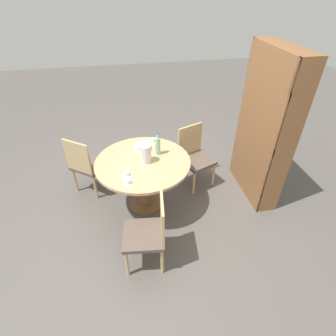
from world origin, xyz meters
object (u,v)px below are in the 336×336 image
(bookshelf, at_px, (263,131))
(cup_a, at_px, (128,182))
(water_bottle, at_px, (158,145))
(chair_a, at_px, (87,164))
(chair_b, at_px, (150,231))
(cake_main, at_px, (142,147))
(cup_c, at_px, (127,174))
(cup_b, at_px, (153,141))
(chair_c, at_px, (195,155))
(coffee_pot, at_px, (146,153))

(bookshelf, bearing_deg, cup_a, 104.08)
(water_bottle, height_order, cup_a, water_bottle)
(chair_a, relative_size, chair_b, 1.00)
(bookshelf, bearing_deg, cake_main, 81.52)
(cup_c, bearing_deg, chair_a, -143.29)
(chair_a, distance_m, water_bottle, 1.08)
(chair_b, relative_size, water_bottle, 2.85)
(cup_a, bearing_deg, cup_b, 154.20)
(chair_b, relative_size, cake_main, 4.06)
(chair_a, distance_m, chair_b, 1.50)
(chair_c, relative_size, cup_b, 6.98)
(coffee_pot, bearing_deg, cake_main, -177.14)
(bookshelf, xyz_separation_m, water_bottle, (-0.08, -1.35, -0.10))
(bookshelf, distance_m, cup_b, 1.43)
(chair_a, xyz_separation_m, cup_c, (0.71, 0.53, 0.29))
(cup_b, bearing_deg, chair_b, -10.12)
(chair_a, distance_m, bookshelf, 2.39)
(bookshelf, relative_size, cup_a, 15.60)
(water_bottle, relative_size, cup_a, 2.44)
(water_bottle, bearing_deg, chair_b, -14.21)
(cup_b, bearing_deg, cup_a, -25.80)
(cup_a, height_order, cup_b, same)
(water_bottle, xyz_separation_m, cup_b, (-0.28, -0.02, -0.10))
(chair_a, xyz_separation_m, coffee_pot, (0.47, 0.78, 0.39))
(water_bottle, distance_m, cup_a, 0.67)
(coffee_pot, bearing_deg, chair_b, -5.68)
(cup_b, distance_m, cup_c, 0.77)
(water_bottle, distance_m, cake_main, 0.25)
(chair_b, relative_size, cup_b, 6.98)
(chair_a, distance_m, cup_b, 0.97)
(chair_a, relative_size, bookshelf, 0.45)
(chair_b, xyz_separation_m, water_bottle, (-0.99, 0.25, 0.39))
(cake_main, bearing_deg, bookshelf, 81.52)
(chair_c, bearing_deg, cake_main, 166.55)
(chair_c, distance_m, cup_b, 0.67)
(chair_b, xyz_separation_m, bookshelf, (-0.91, 1.60, 0.49))
(cup_c, bearing_deg, coffee_pot, 133.89)
(chair_b, bearing_deg, chair_a, -145.27)
(water_bottle, bearing_deg, cup_c, -47.61)
(water_bottle, height_order, cup_b, water_bottle)
(chair_c, relative_size, cup_a, 6.98)
(cup_b, bearing_deg, cup_c, -30.75)
(chair_b, bearing_deg, cake_main, -176.48)
(cup_a, bearing_deg, bookshelf, 104.08)
(cake_main, bearing_deg, cup_c, -24.04)
(chair_a, height_order, cup_c, chair_a)
(cup_c, bearing_deg, cake_main, 155.96)
(cup_a, height_order, cup_c, same)
(chair_a, height_order, chair_c, same)
(chair_b, height_order, water_bottle, water_bottle)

